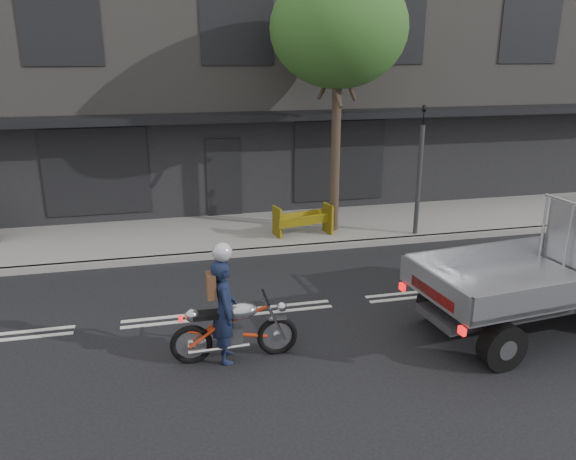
# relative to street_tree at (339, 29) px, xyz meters

# --- Properties ---
(ground) EXTENTS (80.00, 80.00, 0.00)m
(ground) POSITION_rel_street_tree_xyz_m (-2.20, -4.20, -5.28)
(ground) COLOR black
(ground) RESTS_ON ground
(sidewalk) EXTENTS (32.00, 3.20, 0.15)m
(sidewalk) POSITION_rel_street_tree_xyz_m (-2.20, 0.50, -5.20)
(sidewalk) COLOR gray
(sidewalk) RESTS_ON ground
(kerb) EXTENTS (32.00, 0.20, 0.15)m
(kerb) POSITION_rel_street_tree_xyz_m (-2.20, -1.10, -5.20)
(kerb) COLOR gray
(kerb) RESTS_ON ground
(building_main) EXTENTS (26.00, 10.00, 8.00)m
(building_main) POSITION_rel_street_tree_xyz_m (-2.20, 7.10, -1.28)
(building_main) COLOR slate
(building_main) RESTS_ON ground
(street_tree) EXTENTS (3.40, 3.40, 6.74)m
(street_tree) POSITION_rel_street_tree_xyz_m (0.00, 0.00, 0.00)
(street_tree) COLOR #382B21
(street_tree) RESTS_ON ground
(traffic_light_pole) EXTENTS (0.12, 0.12, 3.50)m
(traffic_light_pole) POSITION_rel_street_tree_xyz_m (2.00, -0.85, -3.63)
(traffic_light_pole) COLOR #2D2D30
(traffic_light_pole) RESTS_ON ground
(motorcycle) EXTENTS (2.07, 0.60, 1.07)m
(motorcycle) POSITION_rel_street_tree_xyz_m (-3.51, -5.81, -4.73)
(motorcycle) COLOR black
(motorcycle) RESTS_ON ground
(rider) EXTENTS (0.42, 0.63, 1.72)m
(rider) POSITION_rel_street_tree_xyz_m (-3.66, -5.81, -4.42)
(rider) COLOR #141C37
(rider) RESTS_ON ground
(construction_barrier) EXTENTS (1.57, 0.89, 0.83)m
(construction_barrier) POSITION_rel_street_tree_xyz_m (-0.94, -0.49, -4.71)
(construction_barrier) COLOR yellow
(construction_barrier) RESTS_ON sidewalk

